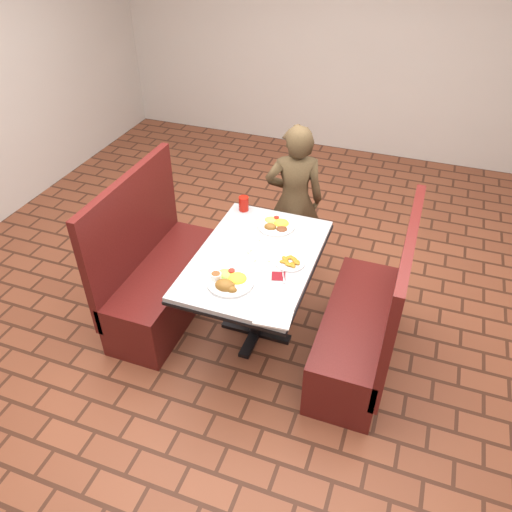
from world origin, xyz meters
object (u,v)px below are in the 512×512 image
at_px(diner_person, 294,201).
at_px(far_dinner_plate, 276,224).
at_px(booth_bench_right, 364,328).
at_px(red_tumbler, 244,204).
at_px(booth_bench_left, 160,278).
at_px(near_dinner_plate, 229,280).
at_px(plantain_plate, 290,262).
at_px(dining_table, 256,267).

xyz_separation_m(diner_person, far_dinner_plate, (0.01, -0.53, 0.11)).
relative_size(booth_bench_right, diner_person, 0.90).
bearing_deg(red_tumbler, diner_person, 53.08).
height_order(booth_bench_left, diner_person, diner_person).
distance_m(near_dinner_plate, plantain_plate, 0.45).
relative_size(booth_bench_left, plantain_plate, 6.03).
bearing_deg(booth_bench_right, near_dinner_plate, -158.94).
bearing_deg(booth_bench_left, red_tumbler, 46.18).
xyz_separation_m(diner_person, red_tumbler, (-0.30, -0.39, 0.14)).
distance_m(booth_bench_right, diner_person, 1.26).
distance_m(diner_person, plantain_plate, 0.96).
bearing_deg(booth_bench_right, booth_bench_left, 180.00).
bearing_deg(near_dinner_plate, dining_table, 79.45).
distance_m(dining_table, far_dinner_plate, 0.41).
relative_size(dining_table, booth_bench_left, 1.01).
xyz_separation_m(dining_table, booth_bench_right, (0.80, 0.00, -0.32)).
height_order(booth_bench_right, diner_person, diner_person).
distance_m(diner_person, red_tumbler, 0.51).
bearing_deg(far_dinner_plate, dining_table, -92.62).
xyz_separation_m(booth_bench_right, diner_person, (-0.80, 0.92, 0.34)).
bearing_deg(dining_table, diner_person, 89.81).
height_order(booth_bench_right, red_tumbler, booth_bench_right).
xyz_separation_m(near_dinner_plate, red_tumbler, (-0.23, 0.86, 0.02)).
distance_m(booth_bench_left, booth_bench_right, 1.60).
height_order(booth_bench_left, plantain_plate, booth_bench_left).
bearing_deg(plantain_plate, near_dinner_plate, -132.67).
relative_size(far_dinner_plate, plantain_plate, 1.38).
xyz_separation_m(dining_table, far_dinner_plate, (0.02, 0.39, 0.12)).
distance_m(booth_bench_right, far_dinner_plate, 0.98).
xyz_separation_m(near_dinner_plate, far_dinner_plate, (0.08, 0.72, -0.01)).
distance_m(near_dinner_plate, far_dinner_plate, 0.73).
bearing_deg(plantain_plate, booth_bench_right, 0.08).
height_order(dining_table, red_tumbler, red_tumbler).
distance_m(plantain_plate, red_tumbler, 0.75).
relative_size(dining_table, booth_bench_right, 1.01).
relative_size(dining_table, near_dinner_plate, 4.04).
height_order(plantain_plate, red_tumbler, red_tumbler).
height_order(diner_person, near_dinner_plate, diner_person).
bearing_deg(plantain_plate, dining_table, 179.82).
relative_size(booth_bench_left, red_tumbler, 10.45).
bearing_deg(booth_bench_right, plantain_plate, -179.92).
relative_size(near_dinner_plate, plantain_plate, 1.51).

